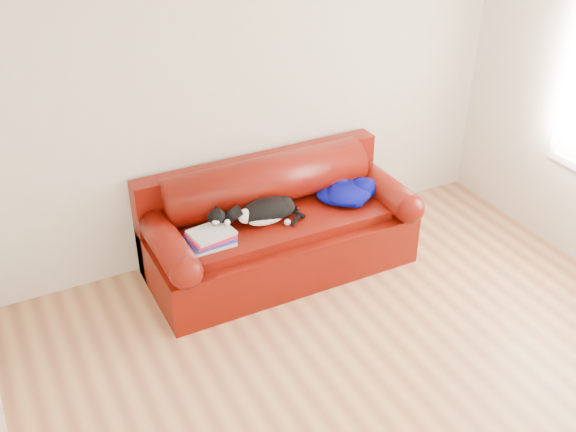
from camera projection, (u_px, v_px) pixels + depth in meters
name	position (u px, v px, depth m)	size (l,w,h in m)	color
ground	(383.00, 385.00, 4.42)	(4.50, 4.50, 0.00)	#93593A
room_shell	(424.00, 152.00, 3.61)	(4.52, 4.02, 2.61)	beige
sofa_base	(280.00, 243.00, 5.42)	(2.10, 0.90, 0.50)	#380802
sofa_back	(266.00, 197.00, 5.45)	(2.10, 1.01, 0.88)	#380802
book_stack	(211.00, 237.00, 4.93)	(0.34, 0.28, 0.10)	beige
cat	(266.00, 212.00, 5.16)	(0.64, 0.29, 0.23)	black
blanket	(348.00, 191.00, 5.48)	(0.59, 0.48, 0.15)	#02034E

